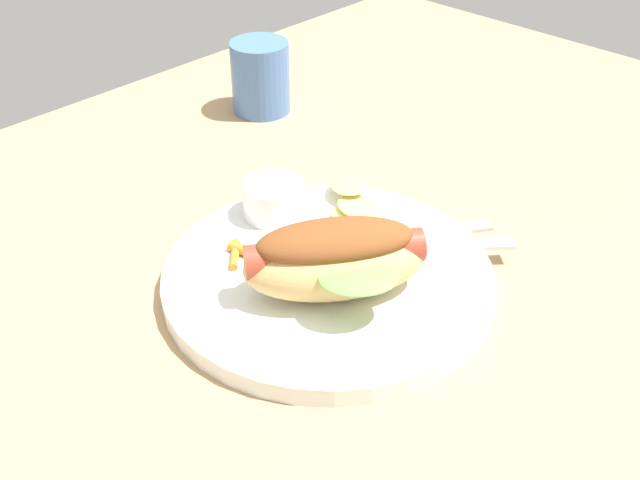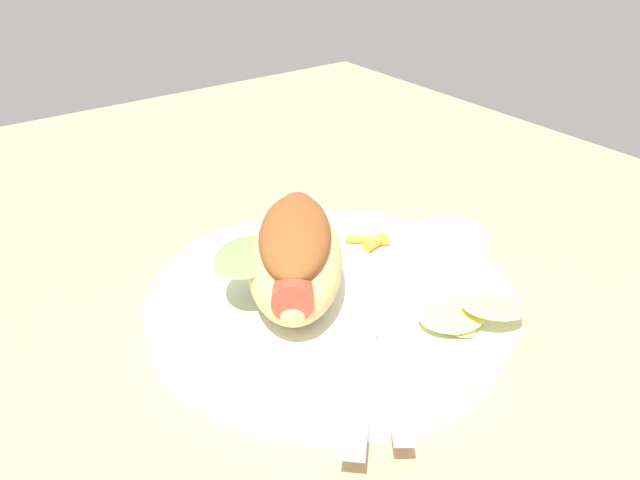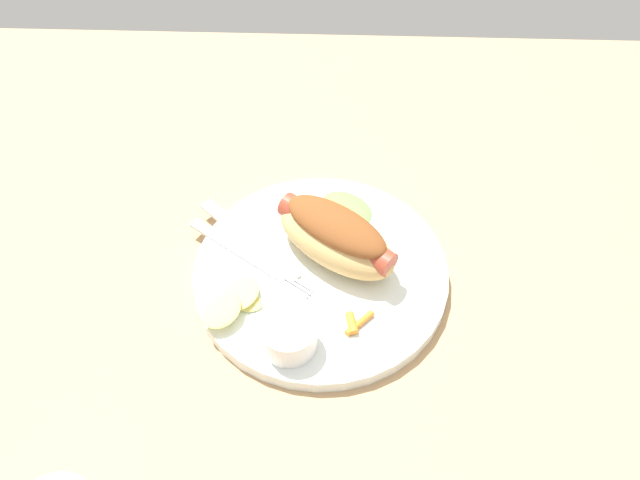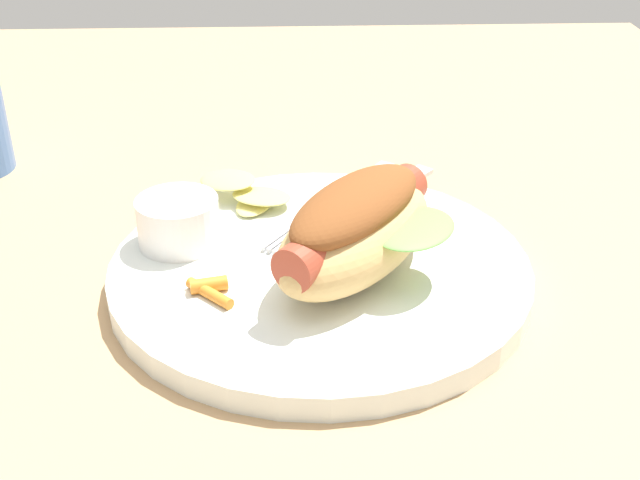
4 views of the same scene
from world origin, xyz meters
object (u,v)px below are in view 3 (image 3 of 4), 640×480
Objects in this scene: fork at (247,255)px; carrot_garnish at (355,323)px; sauce_ramekin at (289,336)px; hot_dog at (336,235)px; chips_pile at (234,302)px; knife at (249,239)px; plate at (321,274)px.

fork is 14.28cm from carrot_garnish.
sauce_ramekin is 6.94cm from carrot_garnish.
hot_dog is 9.61cm from carrot_garnish.
fork is 6.51cm from chips_pile.
chips_pile reaches higher than knife.
chips_pile is (-8.52, -4.92, 1.63)cm from plate.
sauce_ramekin is 0.68× the size of chips_pile.
plate is 4.81cm from hot_dog.
carrot_garnish reaches higher than plate.
plate is at bearing -89.50° from hot_dog.
fork is (-5.23, 10.75, -1.40)cm from sauce_ramekin.
sauce_ramekin is at bearing -159.13° from carrot_garnish.
plate is 9.98cm from chips_pile.
carrot_garnish is at bearing 1.02° from knife.
plate is 1.75× the size of hot_dog.
carrot_garnish reaches higher than fork.
plate is 4.97× the size of sauce_ramekin.
plate is 8.82× the size of carrot_garnish.
hot_dog is at bearing 33.80° from knife.
hot_dog is 12.26cm from sauce_ramekin.
hot_dog is 1.92× the size of chips_pile.
sauce_ramekin is 0.36× the size of knife.
fork is at bearing 84.97° from chips_pile.
sauce_ramekin is at bearing -106.49° from plate.
knife is at bearing 154.87° from plate.
carrot_garnish is at bearing -8.66° from chips_pile.
fork is at bearing 144.40° from carrot_garnish.
plate is 1.91× the size of fork.
plate is 8.16cm from fork.
knife is 1.89× the size of chips_pile.
hot_dog is 2.84× the size of sauce_ramekin.
fork is (-7.95, 1.54, 1.00)cm from plate.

